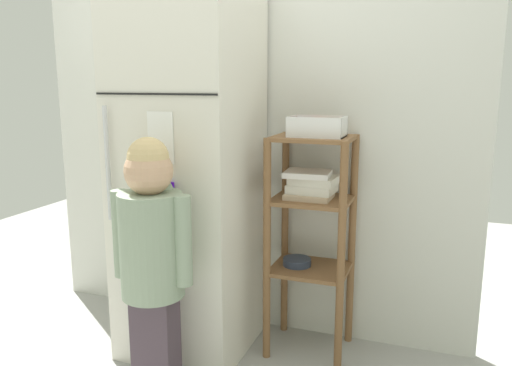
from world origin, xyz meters
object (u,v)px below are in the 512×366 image
object	(u,v)px
child_standing	(152,244)
fruit_bin	(316,129)
pantry_shelf_unit	(311,214)
refrigerator	(190,170)

from	to	relation	value
child_standing	fruit_bin	bearing A→B (deg)	46.36
pantry_shelf_unit	fruit_bin	bearing A→B (deg)	-47.49
refrigerator	fruit_bin	size ratio (longest dim) A/B	7.20
pantry_shelf_unit	fruit_bin	world-z (taller)	fruit_bin
child_standing	pantry_shelf_unit	distance (m)	0.78
refrigerator	fruit_bin	xyz separation A→B (m)	(0.59, 0.11, 0.21)
pantry_shelf_unit	fruit_bin	distance (m)	0.41
pantry_shelf_unit	child_standing	bearing A→B (deg)	-131.12
refrigerator	pantry_shelf_unit	world-z (taller)	refrigerator
refrigerator	fruit_bin	world-z (taller)	refrigerator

